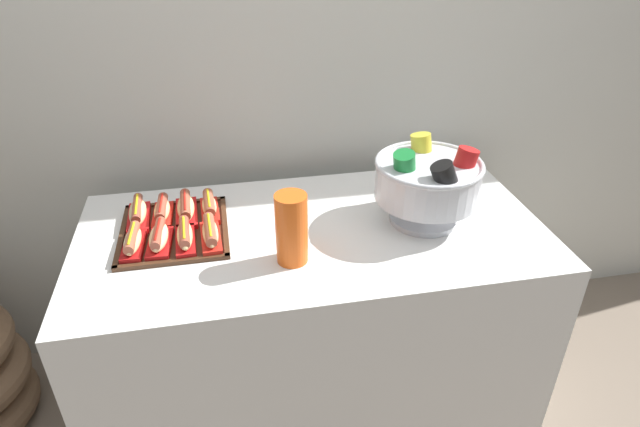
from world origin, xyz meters
TOP-DOWN VIEW (x-y plane):
  - ground_plane at (0.00, 0.00)m, footprint 10.00×10.00m
  - back_wall at (0.00, 0.51)m, footprint 6.00×0.10m
  - buffet_table at (0.00, 0.00)m, footprint 1.47×0.73m
  - serving_tray at (-0.43, 0.07)m, footprint 0.33×0.36m
  - hot_dog_0 at (-0.54, -0.02)m, footprint 0.07×0.16m
  - hot_dog_1 at (-0.47, -0.02)m, footprint 0.08×0.17m
  - hot_dog_2 at (-0.39, -0.02)m, footprint 0.06×0.17m
  - hot_dog_3 at (-0.32, -0.02)m, footprint 0.07×0.18m
  - hot_dog_4 at (-0.54, 0.15)m, footprint 0.07×0.18m
  - hot_dog_5 at (-0.47, 0.15)m, footprint 0.06×0.16m
  - hot_dog_6 at (-0.39, 0.15)m, footprint 0.07×0.19m
  - hot_dog_7 at (-0.32, 0.15)m, footprint 0.06×0.16m
  - punch_bowl at (0.36, -0.02)m, footprint 0.34×0.34m
  - cup_stack at (-0.09, -0.15)m, footprint 0.09×0.09m

SIDE VIEW (x-z plane):
  - ground_plane at x=0.00m, z-range 0.00..0.00m
  - buffet_table at x=0.00m, z-range 0.02..0.80m
  - serving_tray at x=-0.43m, z-range 0.78..0.79m
  - hot_dog_0 at x=-0.54m, z-range 0.78..0.84m
  - hot_dog_5 at x=-0.47m, z-range 0.78..0.84m
  - hot_dog_2 at x=-0.39m, z-range 0.78..0.84m
  - hot_dog_3 at x=-0.32m, z-range 0.78..0.84m
  - hot_dog_7 at x=-0.32m, z-range 0.78..0.84m
  - hot_dog_6 at x=-0.39m, z-range 0.78..0.84m
  - hot_dog_4 at x=-0.54m, z-range 0.78..0.85m
  - hot_dog_1 at x=-0.47m, z-range 0.78..0.85m
  - cup_stack at x=-0.09m, z-range 0.78..0.99m
  - punch_bowl at x=0.36m, z-range 0.79..1.06m
  - back_wall at x=0.00m, z-range 0.00..2.60m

